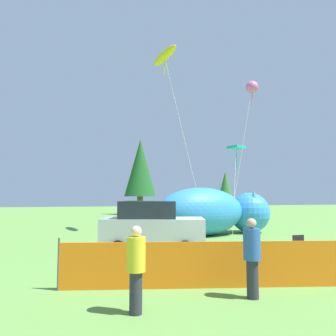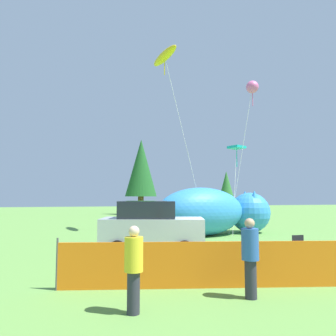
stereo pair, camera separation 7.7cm
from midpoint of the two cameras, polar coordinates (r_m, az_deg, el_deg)
ground_plane at (r=12.98m, az=6.91°, el=-15.15°), size 120.00×120.00×0.00m
parked_car at (r=13.51m, az=-2.74°, el=-10.33°), size 4.41×2.78×2.11m
folding_chair at (r=13.18m, az=22.24°, el=-12.44°), size 0.53×0.53×0.88m
inflatable_cat at (r=19.85m, az=8.09°, el=-7.78°), size 7.85×4.13×2.80m
safety_fence at (r=8.75m, az=8.09°, el=-16.33°), size 7.73×1.50×1.28m
spectator_in_green_shirt at (r=8.00m, az=14.41°, el=-14.36°), size 0.39×0.39×1.81m
spectator_in_blue_shirt at (r=6.85m, az=-5.67°, el=-16.52°), size 0.38×0.38×1.73m
kite_pink_octopus at (r=23.38m, az=14.55°, el=13.38°), size 2.70×1.35×10.05m
kite_yellow_hero at (r=23.13m, az=-0.48°, el=18.82°), size 3.09×3.26×12.07m
kite_teal_diamond at (r=22.01m, az=11.95°, el=3.32°), size 1.95×2.70×5.60m
horizon_tree_east at (r=40.98m, az=-4.66°, el=-0.01°), size 3.93×3.93×9.38m
horizon_tree_west at (r=50.11m, az=10.19°, el=-3.20°), size 2.52×2.52×6.01m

